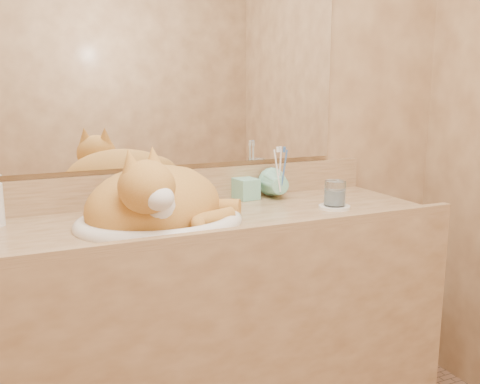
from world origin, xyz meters
name	(u,v)px	position (x,y,z in m)	size (l,w,h in m)	color
wall_back	(171,92)	(0.00, 1.00, 1.25)	(2.40, 0.02, 2.50)	olive
vanity_counter	(202,340)	(0.00, 0.72, 0.42)	(1.60, 0.55, 0.85)	brown
mirror	(171,51)	(0.00, 0.99, 1.39)	(1.30, 0.02, 0.80)	white
sink_basin	(159,199)	(-0.14, 0.70, 0.93)	(0.51, 0.43, 0.16)	white
faucet	(143,189)	(-0.14, 0.90, 0.93)	(0.04, 0.11, 0.15)	silver
cat	(156,198)	(-0.15, 0.71, 0.93)	(0.47, 0.38, 0.26)	#B7742A
soap_dispenser	(252,178)	(0.27, 0.89, 0.94)	(0.08, 0.08, 0.18)	#7FCBAF
toothbrush_cup	(281,187)	(0.37, 0.85, 0.90)	(0.11, 0.11, 0.10)	#7FCBAF
toothbrushes	(281,168)	(0.37, 0.85, 0.97)	(0.03, 0.03, 0.21)	white
saucer	(334,207)	(0.48, 0.67, 0.85)	(0.11, 0.11, 0.01)	white
water_glass	(335,193)	(0.48, 0.67, 0.90)	(0.07, 0.07, 0.09)	silver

